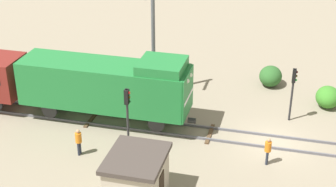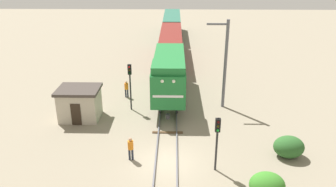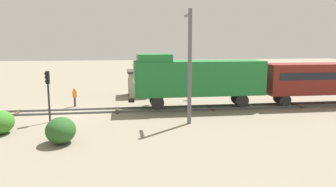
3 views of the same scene
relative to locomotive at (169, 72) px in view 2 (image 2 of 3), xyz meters
name	(u,v)px [view 2 (image 2 of 3)]	position (x,y,z in m)	size (l,w,h in m)	color
ground_plane	(166,162)	(0.00, -10.84, -2.77)	(145.13, 145.13, 0.00)	gray
railway_track	(166,161)	(0.00, -10.84, -2.70)	(2.40, 96.75, 0.16)	#595960
locomotive	(169,72)	(0.00, 0.00, 0.00)	(2.90, 11.60, 4.60)	#1E7233
passenger_car_leading	(171,42)	(0.00, 13.34, -0.25)	(2.84, 14.00, 3.66)	maroon
passenger_car_trailing	(172,22)	(0.00, 27.94, -0.25)	(2.84, 14.00, 3.66)	#26604C
traffic_signal_near	(217,135)	(3.20, -11.63, -0.17)	(0.32, 0.34, 3.72)	#262628
traffic_signal_mid	(130,79)	(-3.40, -2.51, 0.19)	(0.32, 0.34, 4.27)	#262628
worker_near_track	(131,147)	(-2.40, -10.58, -1.78)	(0.38, 0.38, 1.70)	#262B38
worker_by_signal	(126,88)	(-4.20, 0.33, -1.78)	(0.38, 0.38, 1.70)	#262B38
catenary_mast	(225,62)	(4.94, -1.68, 1.48)	(1.94, 0.28, 8.02)	#595960
relay_hut	(80,103)	(-7.50, -4.33, -1.38)	(3.50, 2.90, 2.74)	#B2A893
bush_near	(267,185)	(5.85, -14.10, -2.03)	(2.05, 1.67, 1.49)	#377C26
bush_mid	(289,147)	(8.40, -9.94, -2.01)	(2.09, 1.71, 1.52)	#295A26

